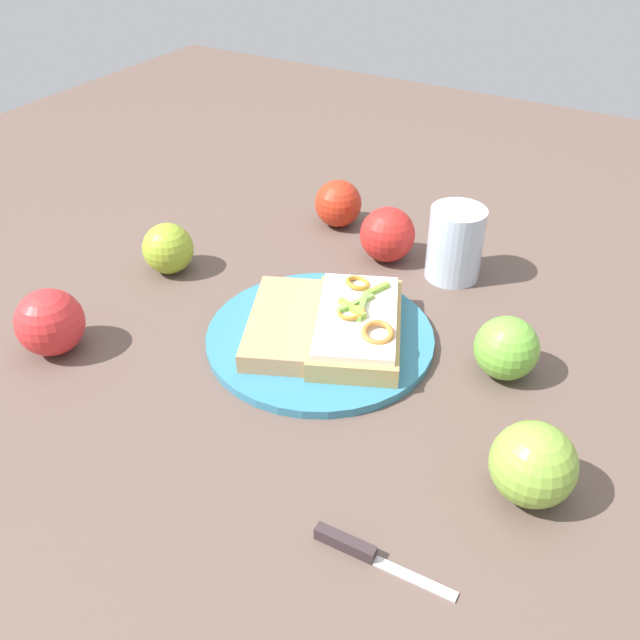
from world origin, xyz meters
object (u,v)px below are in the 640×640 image
object	(u,v)px
apple_1	(506,348)
apple_3	(338,204)
drinking_glass	(455,243)
knife	(363,552)
apple_4	(168,249)
plate	(320,337)
apple_0	(50,322)
sandwich	(357,324)
bread_slice_side	(284,323)
apple_2	(533,464)
apple_5	(387,235)

from	to	relation	value
apple_1	apple_3	bearing A→B (deg)	146.92
drinking_glass	knife	size ratio (longest dim) A/B	0.77
apple_1	apple_4	size ratio (longest dim) A/B	1.03
apple_1	knife	xyz separation A→B (m)	(-0.03, -0.30, -0.03)
plate	apple_3	world-z (taller)	apple_3
apple_1	drinking_glass	distance (m)	0.21
apple_0	apple_1	world-z (taller)	apple_0
sandwich	bread_slice_side	xyz separation A→B (m)	(-0.08, -0.04, -0.01)
apple_1	knife	world-z (taller)	apple_1
apple_2	drinking_glass	distance (m)	0.39
apple_4	apple_5	bearing A→B (deg)	36.32
apple_0	apple_4	size ratio (longest dim) A/B	1.13
apple_0	apple_1	size ratio (longest dim) A/B	1.09
plate	bread_slice_side	distance (m)	0.05
drinking_glass	bread_slice_side	bearing A→B (deg)	-117.29
sandwich	apple_2	distance (m)	0.28
apple_0	apple_5	xyz separation A→B (m)	(0.25, 0.39, -0.00)
apple_2	knife	world-z (taller)	apple_2
apple_3	drinking_glass	size ratio (longest dim) A/B	0.71
apple_4	knife	world-z (taller)	apple_4
apple_5	drinking_glass	bearing A→B (deg)	2.59
sandwich	knife	world-z (taller)	sandwich
apple_1	apple_5	xyz separation A→B (m)	(-0.23, 0.16, 0.00)
sandwich	apple_0	size ratio (longest dim) A/B	2.61
apple_1	knife	size ratio (longest dim) A/B	0.56
apple_0	apple_2	xyz separation A→B (m)	(0.55, 0.07, 0.00)
apple_0	apple_3	distance (m)	0.47
sandwich	drinking_glass	bearing A→B (deg)	144.28
plate	apple_4	distance (m)	0.27
apple_2	apple_4	xyz separation A→B (m)	(-0.55, 0.14, -0.00)
drinking_glass	apple_2	bearing A→B (deg)	-58.04
apple_5	drinking_glass	size ratio (longest dim) A/B	0.77
sandwich	apple_1	xyz separation A→B (m)	(0.17, 0.03, 0.01)
apple_1	apple_5	size ratio (longest dim) A/B	0.93
bread_slice_side	apple_1	size ratio (longest dim) A/B	2.31
bread_slice_side	apple_2	world-z (taller)	apple_2
apple_4	drinking_glass	world-z (taller)	drinking_glass
apple_3	bread_slice_side	bearing A→B (deg)	-73.52
drinking_glass	apple_3	bearing A→B (deg)	166.26
bread_slice_side	apple_3	world-z (taller)	apple_3
plate	sandwich	distance (m)	0.05
apple_0	apple_4	xyz separation A→B (m)	(0.00, 0.21, -0.00)
sandwich	apple_5	world-z (taller)	apple_5
sandwich	apple_5	size ratio (longest dim) A/B	2.66
apple_0	apple_4	world-z (taller)	apple_0
plate	apple_2	distance (m)	0.31
plate	apple_3	xyz separation A→B (m)	(-0.13, 0.27, 0.03)
apple_1	apple_2	bearing A→B (deg)	-64.44
apple_4	sandwich	bearing A→B (deg)	-3.08
sandwich	knife	xyz separation A→B (m)	(0.15, -0.26, -0.02)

